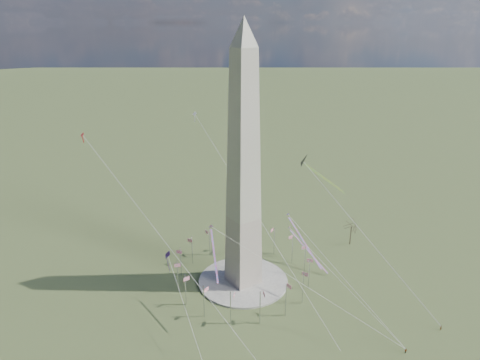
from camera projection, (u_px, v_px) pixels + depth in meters
ground at (243, 282)px, 172.89m from camera, size 2000.00×2000.00×0.00m
plaza at (243, 281)px, 172.75m from camera, size 36.00×36.00×0.80m
washington_monument at (244, 170)px, 156.31m from camera, size 15.56×15.56×100.00m
flagpole_ring at (243, 266)px, 170.37m from camera, size 54.40×54.40×13.00m
tree_near at (352, 225)px, 198.95m from camera, size 7.82×7.82×13.68m
person_east at (441, 328)px, 145.38m from camera, size 0.79×0.61×1.92m
person_centre at (406, 351)px, 135.24m from camera, size 1.10×0.62×1.77m
kite_delta_black at (306, 163)px, 179.61m from camera, size 18.30×16.78×16.69m
kite_diamond_purple at (168, 257)px, 157.11m from camera, size 2.29×3.19×9.35m
kite_streamer_left at (299, 233)px, 163.36m from camera, size 2.68×21.45×14.71m
kite_streamer_mid at (213, 247)px, 146.04m from camera, size 8.74×17.09×12.58m
kite_streamer_right at (302, 244)px, 182.25m from camera, size 5.14×21.39×14.78m
kite_small_red at (82, 136)px, 154.64m from camera, size 1.14×1.76×3.89m
kite_small_white at (195, 115)px, 189.68m from camera, size 1.17×1.97×4.71m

